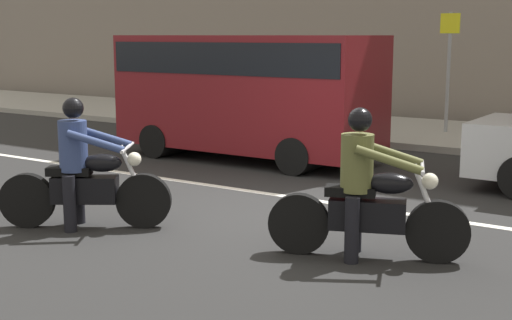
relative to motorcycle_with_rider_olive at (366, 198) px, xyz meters
The scene contains 7 objects.
ground_plane 2.31m from the motorcycle_with_rider_olive, 150.93° to the left, with size 80.00×80.00×0.00m, color #242424.
sidewalk_slab 9.30m from the motorcycle_with_rider_olive, 102.03° to the left, with size 40.00×4.40×0.14m, color #99968E.
lane_marking_stripe 2.48m from the motorcycle_with_rider_olive, 124.54° to the left, with size 18.00×0.14×0.01m, color silver.
motorcycle_with_rider_olive is the anchor object (origin of this frame).
motorcycle_with_rider_denim_blue 3.45m from the motorcycle_with_rider_olive, 166.64° to the right, with size 1.82×1.24×1.59m.
parked_van_maroon 6.18m from the motorcycle_with_rider_olive, 135.80° to the left, with size 4.95×1.96×2.31m.
street_sign_post 9.39m from the motorcycle_with_rider_olive, 103.59° to the left, with size 0.44×0.08×2.68m.
Camera 1 is at (4.91, -7.65, 2.32)m, focal length 49.33 mm.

